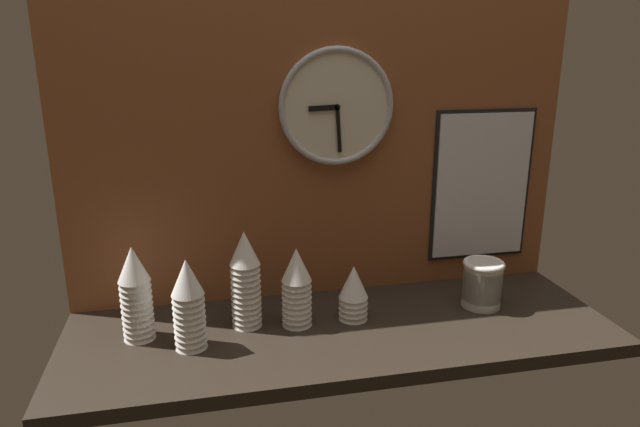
{
  "coord_description": "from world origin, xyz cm",
  "views": [
    {
      "loc": [
        -37.87,
        -146.96,
        80.3
      ],
      "look_at": [
        -5.59,
        4.0,
        33.75
      ],
      "focal_mm": 32.0,
      "sensor_mm": 36.0,
      "label": 1
    }
  ],
  "objects_px": {
    "cup_stack_center_left": "(245,279)",
    "wall_clock": "(337,107)",
    "cup_stack_center_right": "(353,293)",
    "bowl_stack_far_right": "(482,282)",
    "cup_stack_center": "(297,287)",
    "cup_stack_far_left": "(136,293)",
    "cup_stack_left": "(189,304)",
    "menu_board": "(482,186)"
  },
  "relations": [
    {
      "from": "cup_stack_center_left",
      "to": "wall_clock",
      "type": "height_order",
      "value": "wall_clock"
    },
    {
      "from": "cup_stack_center_left",
      "to": "wall_clock",
      "type": "relative_size",
      "value": 0.81
    },
    {
      "from": "cup_stack_center_right",
      "to": "bowl_stack_far_right",
      "type": "distance_m",
      "value": 0.42
    },
    {
      "from": "cup_stack_center_left",
      "to": "wall_clock",
      "type": "bearing_deg",
      "value": 29.34
    },
    {
      "from": "cup_stack_center",
      "to": "bowl_stack_far_right",
      "type": "distance_m",
      "value": 0.59
    },
    {
      "from": "cup_stack_center",
      "to": "cup_stack_center_right",
      "type": "bearing_deg",
      "value": 0.59
    },
    {
      "from": "cup_stack_far_left",
      "to": "cup_stack_left",
      "type": "relative_size",
      "value": 1.07
    },
    {
      "from": "cup_stack_center_right",
      "to": "wall_clock",
      "type": "relative_size",
      "value": 0.47
    },
    {
      "from": "cup_stack_center_left",
      "to": "cup_stack_center_right",
      "type": "bearing_deg",
      "value": -4.43
    },
    {
      "from": "cup_stack_center",
      "to": "wall_clock",
      "type": "relative_size",
      "value": 0.67
    },
    {
      "from": "cup_stack_center_right",
      "to": "wall_clock",
      "type": "distance_m",
      "value": 0.56
    },
    {
      "from": "cup_stack_center_right",
      "to": "cup_stack_center_left",
      "type": "bearing_deg",
      "value": 175.57
    },
    {
      "from": "cup_stack_far_left",
      "to": "wall_clock",
      "type": "xyz_separation_m",
      "value": [
        0.61,
        0.19,
        0.48
      ]
    },
    {
      "from": "cup_stack_center_left",
      "to": "cup_stack_center_right",
      "type": "height_order",
      "value": "cup_stack_center_left"
    },
    {
      "from": "cup_stack_far_left",
      "to": "menu_board",
      "type": "distance_m",
      "value": 1.16
    },
    {
      "from": "cup_stack_center_left",
      "to": "cup_stack_left",
      "type": "xyz_separation_m",
      "value": [
        -0.16,
        -0.1,
        -0.02
      ]
    },
    {
      "from": "cup_stack_center",
      "to": "cup_stack_center_right",
      "type": "height_order",
      "value": "cup_stack_center"
    },
    {
      "from": "cup_stack_far_left",
      "to": "cup_stack_center_right",
      "type": "bearing_deg",
      "value": -0.97
    },
    {
      "from": "wall_clock",
      "to": "cup_stack_center_right",
      "type": "bearing_deg",
      "value": -87.63
    },
    {
      "from": "cup_stack_center",
      "to": "cup_stack_left",
      "type": "relative_size",
      "value": 0.93
    },
    {
      "from": "menu_board",
      "to": "cup_stack_left",
      "type": "bearing_deg",
      "value": -164.18
    },
    {
      "from": "cup_stack_far_left",
      "to": "bowl_stack_far_right",
      "type": "bearing_deg",
      "value": -0.56
    },
    {
      "from": "cup_stack_left",
      "to": "menu_board",
      "type": "height_order",
      "value": "menu_board"
    },
    {
      "from": "cup_stack_center_right",
      "to": "bowl_stack_far_right",
      "type": "relative_size",
      "value": 1.13
    },
    {
      "from": "bowl_stack_far_right",
      "to": "wall_clock",
      "type": "height_order",
      "value": "wall_clock"
    },
    {
      "from": "cup_stack_far_left",
      "to": "cup_stack_left",
      "type": "height_order",
      "value": "cup_stack_far_left"
    },
    {
      "from": "cup_stack_center_left",
      "to": "menu_board",
      "type": "distance_m",
      "value": 0.86
    },
    {
      "from": "menu_board",
      "to": "cup_stack_center",
      "type": "bearing_deg",
      "value": -162.77
    },
    {
      "from": "wall_clock",
      "to": "menu_board",
      "type": "relative_size",
      "value": 0.7
    },
    {
      "from": "cup_stack_center",
      "to": "cup_stack_center_left",
      "type": "relative_size",
      "value": 0.82
    },
    {
      "from": "cup_stack_left",
      "to": "bowl_stack_far_right",
      "type": "height_order",
      "value": "cup_stack_left"
    },
    {
      "from": "cup_stack_far_left",
      "to": "bowl_stack_far_right",
      "type": "distance_m",
      "value": 1.04
    },
    {
      "from": "menu_board",
      "to": "cup_stack_center_right",
      "type": "bearing_deg",
      "value": -157.55
    },
    {
      "from": "cup_stack_far_left",
      "to": "wall_clock",
      "type": "distance_m",
      "value": 0.8
    },
    {
      "from": "bowl_stack_far_right",
      "to": "menu_board",
      "type": "bearing_deg",
      "value": 68.48
    },
    {
      "from": "cup_stack_center",
      "to": "menu_board",
      "type": "relative_size",
      "value": 0.47
    },
    {
      "from": "bowl_stack_far_right",
      "to": "cup_stack_center",
      "type": "bearing_deg",
      "value": -179.8
    },
    {
      "from": "cup_stack_far_left",
      "to": "wall_clock",
      "type": "height_order",
      "value": "wall_clock"
    },
    {
      "from": "cup_stack_far_left",
      "to": "bowl_stack_far_right",
      "type": "height_order",
      "value": "cup_stack_far_left"
    },
    {
      "from": "cup_stack_center",
      "to": "bowl_stack_far_right",
      "type": "relative_size",
      "value": 1.59
    },
    {
      "from": "wall_clock",
      "to": "menu_board",
      "type": "xyz_separation_m",
      "value": [
        0.51,
        0.01,
        -0.28
      ]
    },
    {
      "from": "cup_stack_left",
      "to": "wall_clock",
      "type": "xyz_separation_m",
      "value": [
        0.47,
        0.27,
        0.48
      ]
    }
  ]
}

